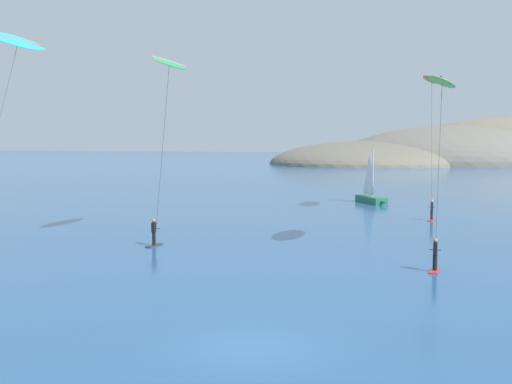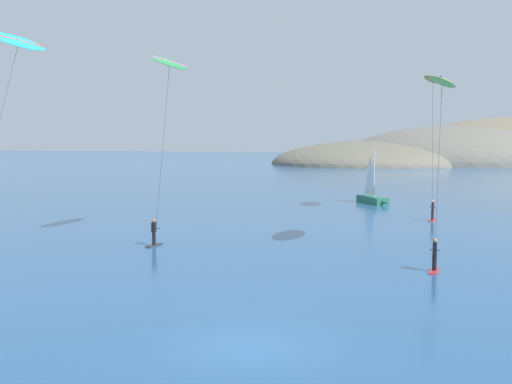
{
  "view_description": "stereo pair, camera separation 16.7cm",
  "coord_description": "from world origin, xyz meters",
  "px_view_note": "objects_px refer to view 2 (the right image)",
  "views": [
    {
      "loc": [
        5.85,
        -19.37,
        6.68
      ],
      "look_at": [
        -5.61,
        19.41,
        3.34
      ],
      "focal_mm": 45.0,
      "sensor_mm": 36.0,
      "label": 1
    },
    {
      "loc": [
        6.01,
        -19.33,
        6.68
      ],
      "look_at": [
        -5.61,
        19.41,
        3.34
      ],
      "focal_mm": 45.0,
      "sensor_mm": 36.0,
      "label": 2
    }
  ],
  "objects_px": {
    "kitesurfer_green": "(168,77)",
    "kitesurfer_orange": "(433,89)",
    "sailboat_near": "(374,197)",
    "kitesurfer_cyan": "(15,54)",
    "kitesurfer_lime": "(442,93)"
  },
  "relations": [
    {
      "from": "kitesurfer_green",
      "to": "kitesurfer_orange",
      "type": "bearing_deg",
      "value": 51.21
    },
    {
      "from": "sailboat_near",
      "to": "kitesurfer_orange",
      "type": "distance_m",
      "value": 14.5
    },
    {
      "from": "kitesurfer_green",
      "to": "kitesurfer_cyan",
      "type": "xyz_separation_m",
      "value": [
        -9.71,
        -2.58,
        1.54
      ]
    },
    {
      "from": "sailboat_near",
      "to": "kitesurfer_orange",
      "type": "bearing_deg",
      "value": -54.2
    },
    {
      "from": "kitesurfer_orange",
      "to": "kitesurfer_lime",
      "type": "bearing_deg",
      "value": -87.24
    },
    {
      "from": "kitesurfer_lime",
      "to": "kitesurfer_cyan",
      "type": "bearing_deg",
      "value": -175.88
    },
    {
      "from": "kitesurfer_green",
      "to": "kitesurfer_lime",
      "type": "distance_m",
      "value": 17.24
    },
    {
      "from": "kitesurfer_green",
      "to": "sailboat_near",
      "type": "bearing_deg",
      "value": 70.01
    },
    {
      "from": "kitesurfer_orange",
      "to": "kitesurfer_lime",
      "type": "relative_size",
      "value": 1.19
    },
    {
      "from": "sailboat_near",
      "to": "kitesurfer_cyan",
      "type": "height_order",
      "value": "kitesurfer_cyan"
    },
    {
      "from": "kitesurfer_orange",
      "to": "kitesurfer_cyan",
      "type": "distance_m",
      "value": 34.44
    },
    {
      "from": "kitesurfer_lime",
      "to": "kitesurfer_orange",
      "type": "bearing_deg",
      "value": 92.76
    },
    {
      "from": "sailboat_near",
      "to": "kitesurfer_cyan",
      "type": "distance_m",
      "value": 38.55
    },
    {
      "from": "kitesurfer_orange",
      "to": "kitesurfer_cyan",
      "type": "xyz_separation_m",
      "value": [
        -25.87,
        -22.7,
        1.15
      ]
    },
    {
      "from": "kitesurfer_lime",
      "to": "kitesurfer_cyan",
      "type": "distance_m",
      "value": 27.11
    }
  ]
}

